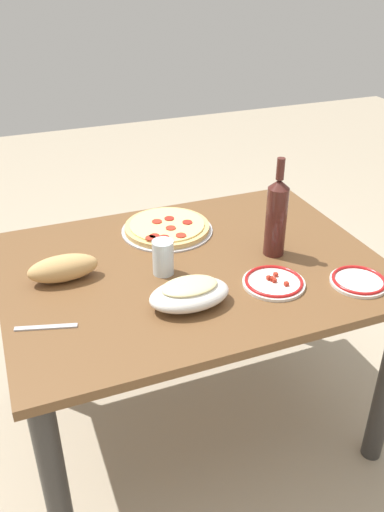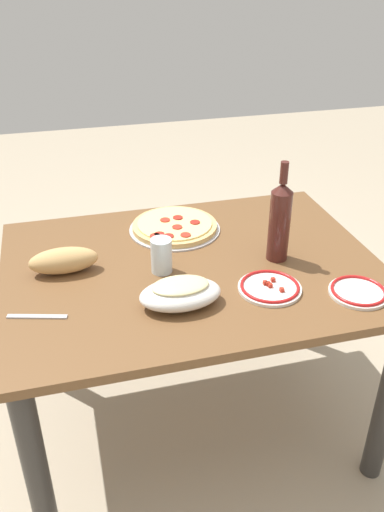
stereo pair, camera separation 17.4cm
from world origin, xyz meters
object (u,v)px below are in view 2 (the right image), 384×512
dining_table (192,293)px  pepperoni_pizza (174,227)px  baked_pasta_dish (180,292)px  wine_bottle (280,220)px  side_plate_far (358,292)px  water_glass (161,256)px  bread_loaf (64,261)px  side_plate_near (270,287)px

dining_table → pepperoni_pizza: 0.28m
dining_table → baked_pasta_dish: size_ratio=5.10×
wine_bottle → pepperoni_pizza: bearing=-44.9°
baked_pasta_dish → side_plate_far: (-0.53, 0.08, -0.03)m
water_glass → side_plate_far: 0.61m
pepperoni_pizza → baked_pasta_dish: size_ratio=1.39×
pepperoni_pizza → side_plate_far: 0.70m
baked_pasta_dish → bread_loaf: size_ratio=1.10×
baked_pasta_dish → side_plate_far: bearing=170.9°
wine_bottle → water_glass: 0.40m
pepperoni_pizza → baked_pasta_dish: bearing=79.2°
pepperoni_pizza → wine_bottle: (-0.29, 0.28, 0.13)m
dining_table → bread_loaf: (0.41, -0.06, 0.16)m
wine_bottle → baked_pasta_dish: bearing=25.3°
dining_table → wine_bottle: bearing=173.1°
dining_table → bread_loaf: size_ratio=5.62×
pepperoni_pizza → water_glass: size_ratio=2.91×
dining_table → baked_pasta_dish: bearing=66.9°
baked_pasta_dish → side_plate_far: baked_pasta_dish is taller
wine_bottle → water_glass: size_ratio=2.96×
pepperoni_pizza → water_glass: bearing=69.0°
baked_pasta_dish → side_plate_near: size_ratio=1.24×
dining_table → side_plate_near: bearing=132.6°
side_plate_near → dining_table: bearing=-47.4°
baked_pasta_dish → dining_table: bearing=-113.1°
water_glass → baked_pasta_dish: bearing=94.3°
bread_loaf → dining_table: bearing=172.0°
side_plate_far → bread_loaf: bearing=-22.7°
side_plate_far → dining_table: bearing=-34.1°
side_plate_near → side_plate_far: side_plate_near is taller
baked_pasta_dish → wine_bottle: 0.42m
pepperoni_pizza → wine_bottle: bearing=135.1°
pepperoni_pizza → water_glass: water_glass is taller
side_plate_near → side_plate_far: bearing=160.1°
wine_bottle → side_plate_far: bearing=120.6°
dining_table → bread_loaf: bearing=-8.0°
baked_pasta_dish → side_plate_near: 0.28m
wine_bottle → side_plate_near: wine_bottle is taller
wine_bottle → side_plate_far: (-0.15, 0.26, -0.13)m
side_plate_far → bread_loaf: size_ratio=0.81×
dining_table → water_glass: size_ratio=10.70×
side_plate_far → baked_pasta_dish: bearing=-9.1°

